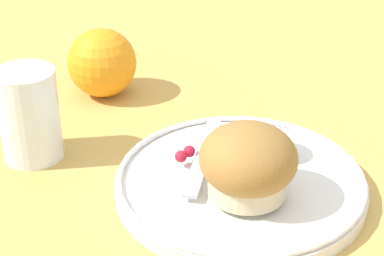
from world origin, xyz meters
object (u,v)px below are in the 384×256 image
object	(u,v)px
orange_fruit	(102,63)
juice_glass	(29,115)
muffin	(248,163)
butter_knife	(203,154)

from	to	relation	value
orange_fruit	juice_glass	bearing A→B (deg)	-159.95
orange_fruit	juice_glass	world-z (taller)	juice_glass
muffin	juice_glass	distance (m)	0.24
muffin	juice_glass	size ratio (longest dim) A/B	0.90
muffin	orange_fruit	size ratio (longest dim) A/B	1.04
juice_glass	orange_fruit	bearing A→B (deg)	20.05
muffin	juice_glass	bearing A→B (deg)	107.15
muffin	butter_knife	bearing A→B (deg)	72.24
juice_glass	muffin	bearing A→B (deg)	-72.85
orange_fruit	butter_knife	bearing A→B (deg)	-104.88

